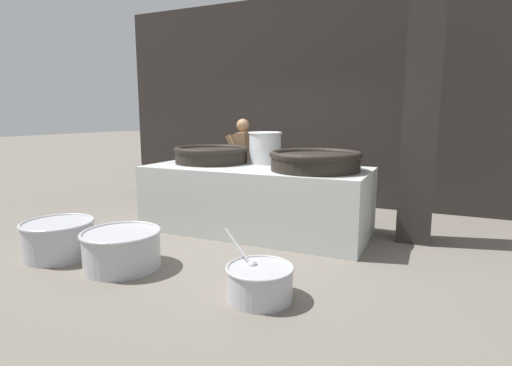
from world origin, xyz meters
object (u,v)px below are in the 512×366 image
(prep_bowl_vegetables, at_px, (260,281))
(prep_bowl_extra, at_px, (59,237))
(prep_bowl_meat, at_px, (122,247))
(stock_pot, at_px, (265,147))
(giant_wok_near, at_px, (211,154))
(cook, at_px, (243,161))
(giant_wok_far, at_px, (315,160))

(prep_bowl_vegetables, distance_m, prep_bowl_extra, 2.69)
(prep_bowl_meat, bearing_deg, stock_pot, 73.33)
(prep_bowl_vegetables, xyz_separation_m, prep_bowl_meat, (-1.73, 0.08, 0.06))
(giant_wok_near, xyz_separation_m, stock_pot, (0.81, 0.27, 0.12))
(cook, height_order, prep_bowl_vegetables, cook)
(giant_wok_near, height_order, prep_bowl_meat, giant_wok_near)
(giant_wok_far, height_order, cook, cook)
(cook, bearing_deg, giant_wok_far, 129.43)
(giant_wok_near, xyz_separation_m, prep_bowl_meat, (0.09, -2.13, -0.86))
(cook, relative_size, prep_bowl_extra, 1.94)
(giant_wok_far, xyz_separation_m, prep_bowl_meat, (-1.65, -1.94, -0.86))
(giant_wok_near, height_order, stock_pot, stock_pot)
(cook, relative_size, prep_bowl_vegetables, 2.05)
(giant_wok_near, relative_size, prep_bowl_vegetables, 1.47)
(stock_pot, relative_size, prep_bowl_extra, 0.62)
(giant_wok_near, height_order, cook, cook)
(stock_pot, xyz_separation_m, cook, (-0.78, 0.78, -0.32))
(prep_bowl_vegetables, height_order, prep_bowl_extra, prep_bowl_vegetables)
(giant_wok_near, xyz_separation_m, prep_bowl_vegetables, (1.81, -2.21, -0.92))
(prep_bowl_vegetables, xyz_separation_m, prep_bowl_extra, (-2.68, 0.04, 0.06))
(giant_wok_far, bearing_deg, stock_pot, 153.81)
(prep_bowl_vegetables, height_order, prep_bowl_meat, prep_bowl_vegetables)
(giant_wok_far, relative_size, stock_pot, 2.38)
(prep_bowl_extra, bearing_deg, giant_wok_near, 68.12)
(giant_wok_near, xyz_separation_m, prep_bowl_extra, (-0.87, -2.17, -0.85))
(stock_pot, bearing_deg, prep_bowl_meat, -106.67)
(giant_wok_near, height_order, prep_bowl_vegetables, giant_wok_near)
(giant_wok_near, xyz_separation_m, cook, (0.03, 1.04, -0.21))
(giant_wok_near, relative_size, prep_bowl_extra, 1.39)
(giant_wok_near, bearing_deg, prep_bowl_vegetables, -50.66)
(giant_wok_far, height_order, prep_bowl_vegetables, giant_wok_far)
(prep_bowl_meat, distance_m, prep_bowl_extra, 0.96)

